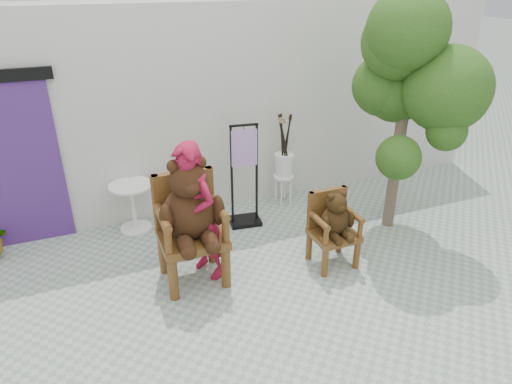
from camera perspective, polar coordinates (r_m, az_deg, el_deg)
ground_plane at (r=5.34m, az=6.82°, el=-13.27°), size 60.00×60.00×0.00m
back_wall at (r=7.24m, az=-4.36°, el=11.00°), size 9.00×1.00×3.00m
doorway at (r=6.60m, az=-28.37°, el=3.29°), size 1.40×0.11×2.33m
chair_big at (r=5.21m, az=-8.25°, el=-2.65°), size 0.74×0.82×1.56m
chair_small at (r=5.68m, az=9.70°, el=-3.67°), size 0.54×0.54×1.00m
person at (r=5.23m, az=-7.24°, el=-2.71°), size 0.64×0.75×1.74m
cafe_table at (r=6.63m, az=-15.16°, el=-1.16°), size 0.60×0.60×0.70m
display_stand at (r=6.49m, az=-1.45°, el=0.62°), size 0.49×0.40×1.51m
stool_bucket at (r=7.12m, az=3.50°, el=3.45°), size 0.32×0.32×1.45m
tree at (r=6.27m, az=18.48°, el=13.79°), size 1.50×1.83×3.23m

